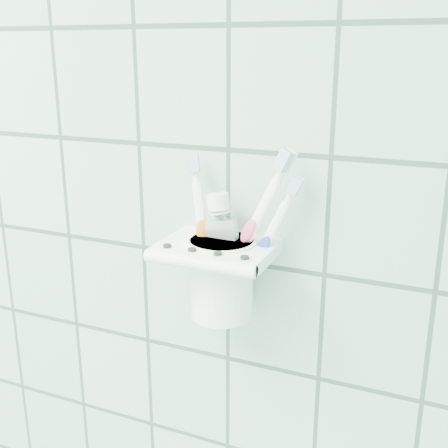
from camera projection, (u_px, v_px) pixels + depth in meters
name	position (u px, v px, depth m)	size (l,w,h in m)	color
holder_bracket	(218.00, 250.00, 0.68)	(0.14, 0.11, 0.04)	white
cup	(222.00, 275.00, 0.69)	(0.09, 0.09, 0.10)	white
toothbrush_pink	(210.00, 235.00, 0.67)	(0.05, 0.04, 0.19)	white
toothbrush_blue	(212.00, 222.00, 0.68)	(0.09, 0.03, 0.22)	white
toothbrush_orange	(231.00, 238.00, 0.67)	(0.07, 0.03, 0.19)	white
toothpaste_tube	(232.00, 244.00, 0.68)	(0.05, 0.03, 0.15)	silver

